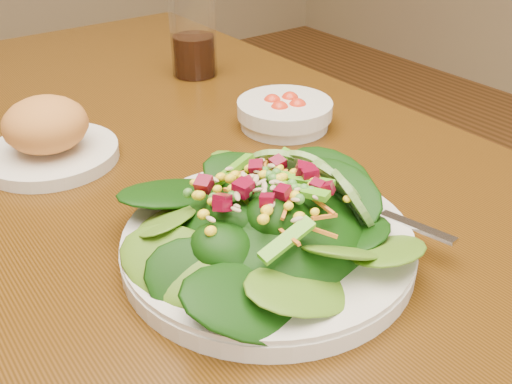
% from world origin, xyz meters
% --- Properties ---
extents(dining_table, '(0.90, 1.40, 0.75)m').
position_xyz_m(dining_table, '(0.00, 0.00, 0.65)').
color(dining_table, '#4E2E0E').
rests_on(dining_table, ground_plane).
extents(salad_plate, '(0.30, 0.29, 0.09)m').
position_xyz_m(salad_plate, '(0.05, -0.23, 0.78)').
color(salad_plate, silver).
rests_on(salad_plate, dining_table).
extents(bread_plate, '(0.17, 0.17, 0.09)m').
position_xyz_m(bread_plate, '(-0.06, 0.10, 0.79)').
color(bread_plate, silver).
rests_on(bread_plate, dining_table).
extents(tomato_bowl, '(0.14, 0.14, 0.05)m').
position_xyz_m(tomato_bowl, '(0.25, -0.00, 0.77)').
color(tomato_bowl, silver).
rests_on(tomato_bowl, dining_table).
extents(drinking_glass, '(0.08, 0.08, 0.14)m').
position_xyz_m(drinking_glass, '(0.26, 0.27, 0.81)').
color(drinking_glass, silver).
rests_on(drinking_glass, dining_table).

